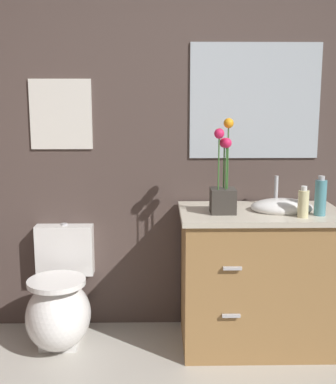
{
  "coord_description": "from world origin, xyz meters",
  "views": [
    {
      "loc": [
        -0.28,
        -1.36,
        1.47
      ],
      "look_at": [
        -0.23,
        1.43,
        0.95
      ],
      "focal_mm": 47.2,
      "sensor_mm": 36.0,
      "label": 1
    }
  ],
  "objects_px": {
    "vanity_cabinet": "(259,277)",
    "wall_poster": "(61,114)",
    "wall_mirror": "(255,101)",
    "soap_bottle": "(303,203)",
    "toilet": "(60,305)",
    "flower_vase": "(223,185)",
    "lotion_bottle": "(320,197)"
  },
  "relations": [
    {
      "from": "vanity_cabinet",
      "to": "wall_poster",
      "type": "relative_size",
      "value": 2.36
    },
    {
      "from": "wall_mirror",
      "to": "soap_bottle",
      "type": "bearing_deg",
      "value": -66.77
    },
    {
      "from": "soap_bottle",
      "to": "wall_poster",
      "type": "relative_size",
      "value": 0.41
    },
    {
      "from": "toilet",
      "to": "flower_vase",
      "type": "height_order",
      "value": "flower_vase"
    },
    {
      "from": "lotion_bottle",
      "to": "toilet",
      "type": "bearing_deg",
      "value": 174.5
    },
    {
      "from": "lotion_bottle",
      "to": "flower_vase",
      "type": "bearing_deg",
      "value": 172.7
    },
    {
      "from": "toilet",
      "to": "flower_vase",
      "type": "bearing_deg",
      "value": -4.5
    },
    {
      "from": "vanity_cabinet",
      "to": "flower_vase",
      "type": "bearing_deg",
      "value": -168.12
    },
    {
      "from": "vanity_cabinet",
      "to": "lotion_bottle",
      "type": "distance_m",
      "value": 0.6
    },
    {
      "from": "soap_bottle",
      "to": "lotion_bottle",
      "type": "xyz_separation_m",
      "value": [
        0.11,
        0.04,
        0.02
      ]
    },
    {
      "from": "soap_bottle",
      "to": "wall_poster",
      "type": "xyz_separation_m",
      "value": [
        -1.39,
        0.46,
        0.46
      ]
    },
    {
      "from": "toilet",
      "to": "soap_bottle",
      "type": "height_order",
      "value": "soap_bottle"
    },
    {
      "from": "vanity_cabinet",
      "to": "toilet",
      "type": "bearing_deg",
      "value": 178.73
    },
    {
      "from": "vanity_cabinet",
      "to": "flower_vase",
      "type": "xyz_separation_m",
      "value": [
        -0.23,
        -0.05,
        0.56
      ]
    },
    {
      "from": "soap_bottle",
      "to": "vanity_cabinet",
      "type": "bearing_deg",
      "value": 139.92
    },
    {
      "from": "toilet",
      "to": "flower_vase",
      "type": "relative_size",
      "value": 1.29
    },
    {
      "from": "toilet",
      "to": "flower_vase",
      "type": "distance_m",
      "value": 1.22
    },
    {
      "from": "lotion_bottle",
      "to": "wall_poster",
      "type": "relative_size",
      "value": 0.52
    },
    {
      "from": "wall_poster",
      "to": "wall_mirror",
      "type": "distance_m",
      "value": 1.19
    },
    {
      "from": "wall_poster",
      "to": "vanity_cabinet",
      "type": "bearing_deg",
      "value": -13.84
    },
    {
      "from": "flower_vase",
      "to": "toilet",
      "type": "bearing_deg",
      "value": 175.5
    },
    {
      "from": "vanity_cabinet",
      "to": "lotion_bottle",
      "type": "xyz_separation_m",
      "value": [
        0.3,
        -0.12,
        0.5
      ]
    },
    {
      "from": "toilet",
      "to": "wall_poster",
      "type": "height_order",
      "value": "wall_poster"
    },
    {
      "from": "flower_vase",
      "to": "lotion_bottle",
      "type": "height_order",
      "value": "flower_vase"
    },
    {
      "from": "vanity_cabinet",
      "to": "wall_mirror",
      "type": "xyz_separation_m",
      "value": [
        -0.0,
        0.29,
        1.02
      ]
    },
    {
      "from": "lotion_bottle",
      "to": "vanity_cabinet",
      "type": "bearing_deg",
      "value": 158.64
    },
    {
      "from": "flower_vase",
      "to": "soap_bottle",
      "type": "height_order",
      "value": "flower_vase"
    },
    {
      "from": "soap_bottle",
      "to": "toilet",
      "type": "bearing_deg",
      "value": 172.24
    },
    {
      "from": "soap_bottle",
      "to": "wall_mirror",
      "type": "relative_size",
      "value": 0.22
    },
    {
      "from": "flower_vase",
      "to": "wall_mirror",
      "type": "xyz_separation_m",
      "value": [
        0.23,
        0.34,
        0.46
      ]
    },
    {
      "from": "wall_mirror",
      "to": "vanity_cabinet",
      "type": "bearing_deg",
      "value": -89.45
    },
    {
      "from": "toilet",
      "to": "vanity_cabinet",
      "type": "xyz_separation_m",
      "value": [
        1.19,
        -0.03,
        0.18
      ]
    }
  ]
}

